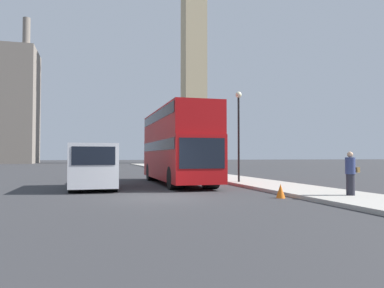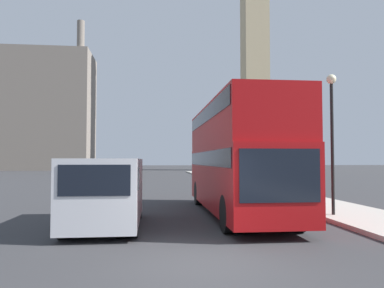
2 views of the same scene
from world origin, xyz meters
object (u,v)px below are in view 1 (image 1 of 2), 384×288
at_px(pedestrian, 351,173).
at_px(street_lamp, 239,122).
at_px(white_van, 93,165).
at_px(clock_tower, 194,30).
at_px(red_double_decker_bus, 177,143).

distance_m(pedestrian, street_lamp, 8.53).
bearing_deg(street_lamp, white_van, -173.21).
relative_size(white_van, pedestrian, 3.15).
bearing_deg(pedestrian, white_van, 143.13).
xyz_separation_m(pedestrian, street_lamp, (-1.25, 8.01, 2.65)).
relative_size(clock_tower, street_lamp, 11.87).
distance_m(red_double_decker_bus, white_van, 5.40).
relative_size(pedestrian, street_lamp, 0.32).
xyz_separation_m(clock_tower, red_double_decker_bus, (-18.76, -64.13, -29.40)).
bearing_deg(clock_tower, red_double_decker_bus, -106.31).
distance_m(clock_tower, red_double_decker_bus, 73.00).
distance_m(clock_tower, white_van, 76.76).
height_order(red_double_decker_bus, pedestrian, red_double_decker_bus).
height_order(pedestrian, street_lamp, street_lamp).
distance_m(white_van, pedestrian, 11.73).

